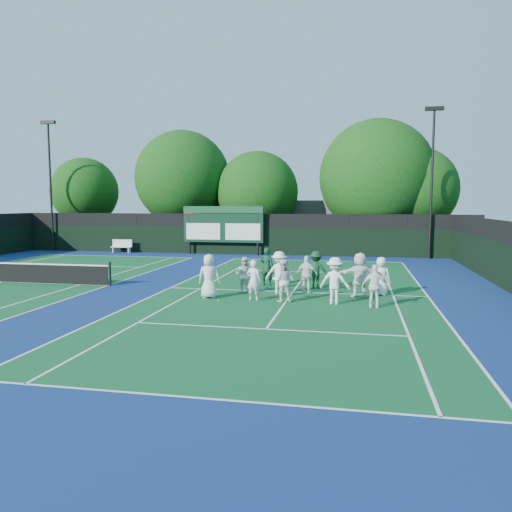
% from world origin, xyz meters
% --- Properties ---
extents(ground, '(120.00, 120.00, 0.00)m').
position_xyz_m(ground, '(0.00, 0.00, 0.00)').
color(ground, '#193B10').
rests_on(ground, ground).
extents(court_apron, '(34.00, 32.00, 0.01)m').
position_xyz_m(court_apron, '(-6.00, 1.00, 0.00)').
color(court_apron, navy).
rests_on(court_apron, ground).
extents(near_court, '(11.05, 23.85, 0.01)m').
position_xyz_m(near_court, '(0.00, 1.00, 0.01)').
color(near_court, '#104E26').
rests_on(near_court, ground).
extents(left_court, '(11.05, 23.85, 0.01)m').
position_xyz_m(left_court, '(-14.00, 1.00, 0.01)').
color(left_court, '#104E26').
rests_on(left_court, ground).
extents(back_fence, '(34.00, 0.08, 3.00)m').
position_xyz_m(back_fence, '(-6.00, 16.00, 1.36)').
color(back_fence, black).
rests_on(back_fence, ground).
extents(scoreboard, '(6.00, 0.21, 3.55)m').
position_xyz_m(scoreboard, '(-7.01, 15.59, 2.19)').
color(scoreboard, black).
rests_on(scoreboard, ground).
extents(clubhouse, '(18.00, 6.00, 4.00)m').
position_xyz_m(clubhouse, '(-2.00, 24.00, 2.00)').
color(clubhouse, '#545459').
rests_on(clubhouse, ground).
extents(light_pole_left, '(1.20, 0.30, 10.12)m').
position_xyz_m(light_pole_left, '(-21.00, 15.70, 6.30)').
color(light_pole_left, black).
rests_on(light_pole_left, ground).
extents(light_pole_right, '(1.20, 0.30, 10.12)m').
position_xyz_m(light_pole_right, '(7.50, 15.70, 6.30)').
color(light_pole_right, black).
rests_on(light_pole_right, ground).
extents(tennis_net, '(11.30, 0.10, 1.10)m').
position_xyz_m(tennis_net, '(-14.00, 1.00, 0.49)').
color(tennis_net, black).
rests_on(tennis_net, ground).
extents(bench, '(1.60, 0.44, 1.01)m').
position_xyz_m(bench, '(-14.95, 15.37, 0.54)').
color(bench, silver).
rests_on(bench, ground).
extents(tree_a, '(5.68, 5.68, 7.63)m').
position_xyz_m(tree_a, '(-20.16, 19.58, 4.63)').
color(tree_a, black).
rests_on(tree_a, ground).
extents(tree_b, '(7.75, 7.75, 9.68)m').
position_xyz_m(tree_b, '(-11.30, 19.58, 5.60)').
color(tree_b, black).
rests_on(tree_b, ground).
extents(tree_c, '(6.52, 6.52, 7.88)m').
position_xyz_m(tree_c, '(-5.06, 19.58, 4.45)').
color(tree_c, black).
rests_on(tree_c, ground).
extents(tree_d, '(8.70, 8.70, 10.09)m').
position_xyz_m(tree_d, '(4.20, 19.58, 5.51)').
color(tree_d, black).
rests_on(tree_d, ground).
extents(tree_e, '(6.23, 6.23, 7.93)m').
position_xyz_m(tree_e, '(7.06, 19.58, 4.65)').
color(tree_e, black).
rests_on(tree_e, ground).
extents(tennis_ball_0, '(0.07, 0.07, 0.07)m').
position_xyz_m(tennis_ball_0, '(-2.55, -1.57, 0.03)').
color(tennis_ball_0, '#CFD018').
rests_on(tennis_ball_0, ground).
extents(tennis_ball_1, '(0.07, 0.07, 0.07)m').
position_xyz_m(tennis_ball_1, '(3.79, 1.21, 0.03)').
color(tennis_ball_1, '#CFD018').
rests_on(tennis_ball_1, ground).
extents(tennis_ball_3, '(0.07, 0.07, 0.07)m').
position_xyz_m(tennis_ball_3, '(-5.49, 0.36, 0.03)').
color(tennis_ball_3, '#CFD018').
rests_on(tennis_ball_3, ground).
extents(tennis_ball_5, '(0.07, 0.07, 0.07)m').
position_xyz_m(tennis_ball_5, '(4.10, 1.77, 0.03)').
color(tennis_ball_5, '#CFD018').
rests_on(tennis_ball_5, ground).
extents(player_front_0, '(0.92, 0.65, 1.76)m').
position_xyz_m(player_front_0, '(-3.11, -0.95, 0.88)').
color(player_front_0, silver).
rests_on(player_front_0, ground).
extents(player_front_1, '(0.64, 0.48, 1.59)m').
position_xyz_m(player_front_1, '(-1.27, -1.09, 0.79)').
color(player_front_1, white).
rests_on(player_front_1, ground).
extents(player_front_2, '(0.89, 0.75, 1.65)m').
position_xyz_m(player_front_2, '(-0.13, -1.15, 0.82)').
color(player_front_2, white).
rests_on(player_front_2, ground).
extents(player_front_3, '(1.26, 0.89, 1.76)m').
position_xyz_m(player_front_3, '(1.84, -1.17, 0.88)').
color(player_front_3, white).
rests_on(player_front_3, ground).
extents(player_front_4, '(0.94, 0.43, 1.57)m').
position_xyz_m(player_front_4, '(3.29, -1.52, 0.78)').
color(player_front_4, white).
rests_on(player_front_4, ground).
extents(player_back_0, '(0.79, 0.65, 1.52)m').
position_xyz_m(player_back_0, '(-2.02, 0.55, 0.76)').
color(player_back_0, silver).
rests_on(player_back_0, ground).
extents(player_back_1, '(1.19, 0.75, 1.77)m').
position_xyz_m(player_back_1, '(-0.52, 0.55, 0.89)').
color(player_back_1, white).
rests_on(player_back_1, ground).
extents(player_back_2, '(0.99, 0.58, 1.58)m').
position_xyz_m(player_back_2, '(0.59, 0.92, 0.79)').
color(player_back_2, white).
rests_on(player_back_2, ground).
extents(player_back_3, '(1.74, 0.79, 1.81)m').
position_xyz_m(player_back_3, '(2.76, 0.42, 0.91)').
color(player_back_3, white).
rests_on(player_back_3, ground).
extents(player_back_4, '(0.89, 0.71, 1.59)m').
position_xyz_m(player_back_4, '(3.61, 0.95, 0.80)').
color(player_back_4, white).
rests_on(player_back_4, ground).
extents(coach_left, '(0.69, 0.51, 1.75)m').
position_xyz_m(coach_left, '(-1.39, 2.52, 0.87)').
color(coach_left, '#0F3721').
rests_on(coach_left, ground).
extents(coach_right, '(1.09, 0.65, 1.66)m').
position_xyz_m(coach_right, '(0.88, 2.14, 0.83)').
color(coach_right, '#0F3A1E').
rests_on(coach_right, ground).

